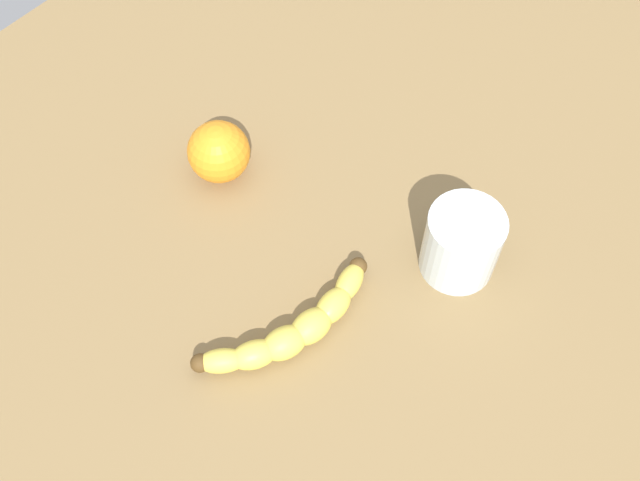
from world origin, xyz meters
The scene contains 4 objects.
wooden_tabletop centered at (0.00, 0.00, 1.50)cm, with size 120.00×120.00×3.00cm, color olive.
banana centered at (-0.58, 14.47, 4.70)cm, with size 9.09×21.15×3.40cm.
smoothie_glass centered at (-8.55, -3.76, 7.18)cm, with size 8.28×8.28×8.61cm.
orange_fruit centered at (20.28, 3.85, 6.68)cm, with size 7.36×7.36×7.36cm, color orange.
Camera 1 is at (-24.01, 37.86, 76.33)cm, focal length 42.48 mm.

